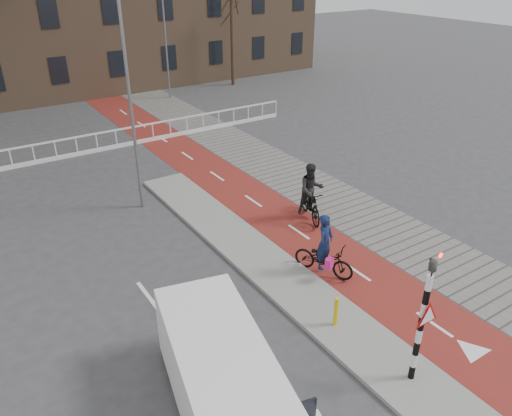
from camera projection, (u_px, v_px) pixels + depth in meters
ground at (368, 324)px, 13.52m from camera, size 120.00×120.00×0.00m
bike_lane at (228, 184)px, 21.68m from camera, size 2.50×60.00×0.01m
sidewalk at (280, 170)px, 23.04m from camera, size 3.00×60.00×0.01m
curb_island at (264, 262)px, 16.12m from camera, size 1.80×16.00×0.12m
traffic_signal at (424, 315)px, 10.82m from camera, size 0.80×0.80×3.68m
bollard at (336, 311)px, 13.15m from camera, size 0.12×0.12×0.86m
cyclist_near at (324, 255)px, 15.35m from camera, size 1.45×2.08×2.04m
cyclist_far at (311, 197)px, 18.43m from camera, size 1.28×2.17×2.21m
van at (221, 377)px, 10.49m from camera, size 2.77×4.85×1.96m
railing at (35, 158)px, 23.56m from camera, size 28.00×0.10×0.99m
tree_right at (232, 39)px, 36.30m from camera, size 0.26×0.26×6.62m
streetlight_near at (131, 105)px, 17.89m from camera, size 0.12×0.12×8.23m
streetlight_right at (165, 34)px, 32.57m from camera, size 0.12×0.12×8.43m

